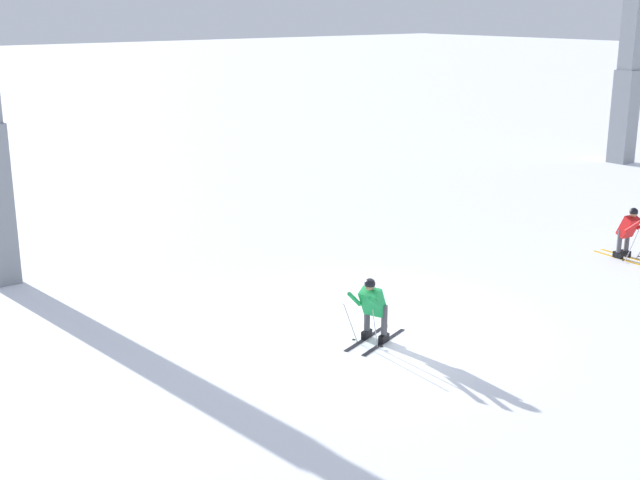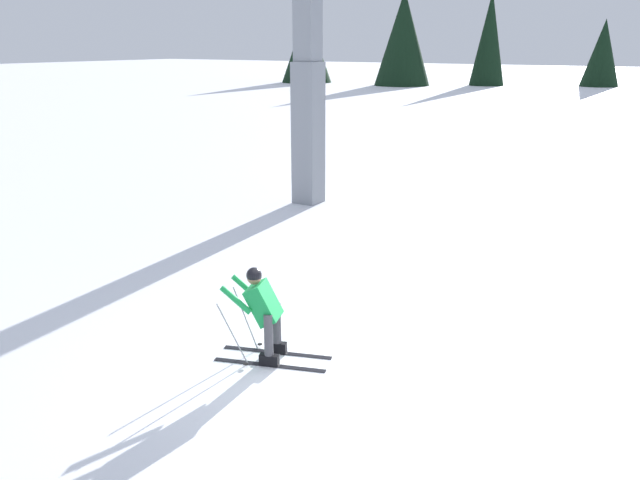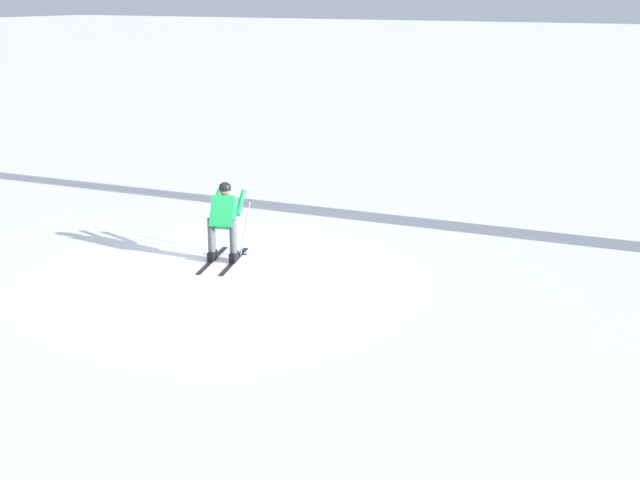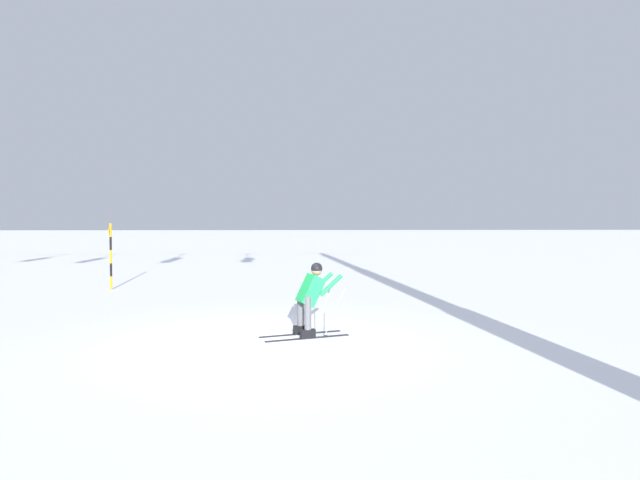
# 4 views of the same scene
# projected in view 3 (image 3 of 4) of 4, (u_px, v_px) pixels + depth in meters

# --- Properties ---
(ground_plane) EXTENTS (260.00, 260.00, 0.00)m
(ground_plane) POSITION_uv_depth(u_px,v_px,m) (226.00, 276.00, 14.53)
(ground_plane) COLOR white
(skier_carving_main) EXTENTS (1.74, 1.06, 1.52)m
(skier_carving_main) POSITION_uv_depth(u_px,v_px,m) (224.00, 217.00, 15.24)
(skier_carving_main) COLOR black
(skier_carving_main) RESTS_ON ground_plane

